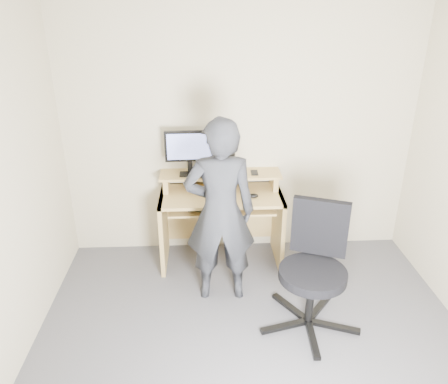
{
  "coord_description": "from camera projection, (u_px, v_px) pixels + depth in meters",
  "views": [
    {
      "loc": [
        -0.37,
        -2.43,
        2.52
      ],
      "look_at": [
        -0.19,
        1.05,
        0.95
      ],
      "focal_mm": 35.0,
      "sensor_mm": 36.0,
      "label": 1
    }
  ],
  "objects": [
    {
      "name": "back_wall",
      "position": [
        240.0,
        135.0,
        4.34
      ],
      "size": [
        3.5,
        0.02,
        2.5
      ],
      "primitive_type": "cube",
      "color": "#BBAF95",
      "rests_on": "ground"
    },
    {
      "name": "keyboard",
      "position": [
        212.0,
        206.0,
        4.21
      ],
      "size": [
        0.46,
        0.18,
        0.03
      ],
      "primitive_type": "cube",
      "rotation": [
        0.0,
        0.0,
        -0.0
      ],
      "color": "black",
      "rests_on": "desk"
    },
    {
      "name": "headphones",
      "position": [
        209.0,
        171.0,
        4.37
      ],
      "size": [
        0.2,
        0.2,
        0.06
      ],
      "primitive_type": "torus",
      "rotation": [
        0.26,
        0.0,
        0.34
      ],
      "color": "silver",
      "rests_on": "desk"
    },
    {
      "name": "ground",
      "position": [
        257.0,
        365.0,
        3.26
      ],
      "size": [
        3.5,
        3.5,
        0.0
      ],
      "primitive_type": "plane",
      "color": "#57575C",
      "rests_on": "ground"
    },
    {
      "name": "desk",
      "position": [
        221.0,
        209.0,
        4.42
      ],
      "size": [
        1.2,
        0.6,
        0.91
      ],
      "color": "tan",
      "rests_on": "ground"
    },
    {
      "name": "smartphone",
      "position": [
        254.0,
        173.0,
        4.33
      ],
      "size": [
        0.07,
        0.13,
        0.01
      ],
      "primitive_type": "cube",
      "rotation": [
        0.0,
        0.0,
        -0.03
      ],
      "color": "black",
      "rests_on": "desk"
    },
    {
      "name": "external_drive",
      "position": [
        214.0,
        163.0,
        4.3
      ],
      "size": [
        0.1,
        0.14,
        0.2
      ],
      "primitive_type": "cube",
      "rotation": [
        0.0,
        0.0,
        -0.29
      ],
      "color": "black",
      "rests_on": "desk"
    },
    {
      "name": "monitor",
      "position": [
        189.0,
        149.0,
        4.18
      ],
      "size": [
        0.47,
        0.13,
        0.45
      ],
      "rotation": [
        0.0,
        0.0,
        0.04
      ],
      "color": "black",
      "rests_on": "desk"
    },
    {
      "name": "mouse",
      "position": [
        253.0,
        196.0,
        4.18
      ],
      "size": [
        0.1,
        0.07,
        0.04
      ],
      "primitive_type": "ellipsoid",
      "rotation": [
        0.0,
        0.0,
        -0.03
      ],
      "color": "black",
      "rests_on": "desk"
    },
    {
      "name": "ceiling",
      "position": [
        272.0,
        0.0,
        2.24
      ],
      "size": [
        3.5,
        3.5,
        0.02
      ],
      "primitive_type": "cube",
      "color": "white",
      "rests_on": "back_wall"
    },
    {
      "name": "charger",
      "position": [
        195.0,
        176.0,
        4.23
      ],
      "size": [
        0.05,
        0.05,
        0.03
      ],
      "primitive_type": "cube",
      "rotation": [
        0.0,
        0.0,
        0.29
      ],
      "color": "black",
      "rests_on": "desk"
    },
    {
      "name": "office_chair",
      "position": [
        315.0,
        263.0,
        3.5
      ],
      "size": [
        0.82,
        0.79,
        1.03
      ],
      "rotation": [
        0.0,
        0.0,
        -0.37
      ],
      "color": "black",
      "rests_on": "ground"
    },
    {
      "name": "travel_mug",
      "position": [
        231.0,
        164.0,
        4.33
      ],
      "size": [
        0.09,
        0.09,
        0.18
      ],
      "primitive_type": "cylinder",
      "rotation": [
        0.0,
        0.0,
        -0.2
      ],
      "color": "silver",
      "rests_on": "desk"
    },
    {
      "name": "person",
      "position": [
        220.0,
        213.0,
        3.71
      ],
      "size": [
        0.62,
        0.41,
        1.67
      ],
      "primitive_type": "imported",
      "rotation": [
        0.0,
        0.0,
        3.16
      ],
      "color": "black",
      "rests_on": "ground"
    }
  ]
}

